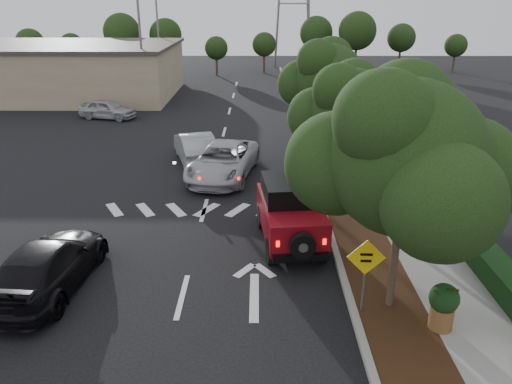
{
  "coord_description": "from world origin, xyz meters",
  "views": [
    {
      "loc": [
        2.11,
        -11.78,
        7.75
      ],
      "look_at": [
        2.03,
        3.0,
        1.94
      ],
      "focal_mm": 35.0,
      "sensor_mm": 36.0,
      "label": 1
    }
  ],
  "objects_px": {
    "silver_suv_ahead": "(223,161)",
    "speed_hump_sign": "(365,266)",
    "red_jeep": "(290,211)",
    "black_suv_oncoming": "(48,265)"
  },
  "relations": [
    {
      "from": "red_jeep",
      "to": "silver_suv_ahead",
      "type": "relative_size",
      "value": 0.78
    },
    {
      "from": "black_suv_oncoming",
      "to": "speed_hump_sign",
      "type": "distance_m",
      "value": 8.72
    },
    {
      "from": "speed_hump_sign",
      "to": "red_jeep",
      "type": "bearing_deg",
      "value": 113.58
    },
    {
      "from": "red_jeep",
      "to": "speed_hump_sign",
      "type": "xyz_separation_m",
      "value": [
        1.65,
        -4.26,
        0.35
      ]
    },
    {
      "from": "red_jeep",
      "to": "black_suv_oncoming",
      "type": "relative_size",
      "value": 0.87
    },
    {
      "from": "red_jeep",
      "to": "speed_hump_sign",
      "type": "relative_size",
      "value": 2.08
    },
    {
      "from": "silver_suv_ahead",
      "to": "black_suv_oncoming",
      "type": "height_order",
      "value": "silver_suv_ahead"
    },
    {
      "from": "silver_suv_ahead",
      "to": "speed_hump_sign",
      "type": "xyz_separation_m",
      "value": [
        4.3,
        -10.66,
        0.67
      ]
    },
    {
      "from": "black_suv_oncoming",
      "to": "speed_hump_sign",
      "type": "xyz_separation_m",
      "value": [
        8.6,
        -1.25,
        0.72
      ]
    },
    {
      "from": "red_jeep",
      "to": "speed_hump_sign",
      "type": "height_order",
      "value": "speed_hump_sign"
    }
  ]
}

